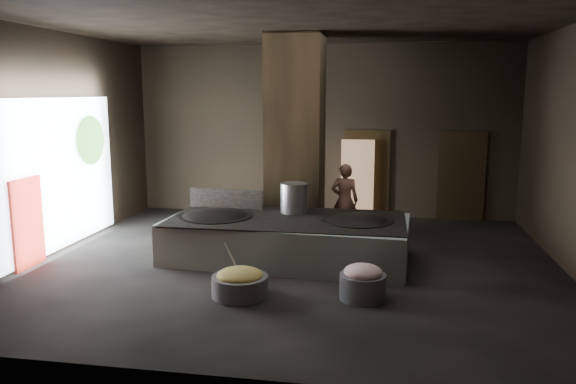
% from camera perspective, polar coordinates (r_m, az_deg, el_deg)
% --- Properties ---
extents(floor, '(10.00, 9.00, 0.10)m').
position_cam_1_polar(floor, '(10.95, 0.70, -7.47)').
color(floor, black).
rests_on(floor, ground).
extents(ceiling, '(10.00, 9.00, 0.10)m').
position_cam_1_polar(ceiling, '(10.53, 0.76, 17.16)').
color(ceiling, black).
rests_on(ceiling, back_wall).
extents(back_wall, '(10.00, 0.10, 4.50)m').
position_cam_1_polar(back_wall, '(14.99, 3.52, 6.21)').
color(back_wall, black).
rests_on(back_wall, ground).
extents(front_wall, '(10.00, 0.10, 4.50)m').
position_cam_1_polar(front_wall, '(6.08, -6.13, 0.56)').
color(front_wall, black).
rests_on(front_wall, ground).
extents(left_wall, '(0.10, 9.00, 4.50)m').
position_cam_1_polar(left_wall, '(12.35, -23.17, 4.61)').
color(left_wall, black).
rests_on(left_wall, ground).
extents(pillar, '(1.20, 1.20, 4.50)m').
position_cam_1_polar(pillar, '(12.41, 0.76, 5.44)').
color(pillar, black).
rests_on(pillar, ground).
extents(hearth_platform, '(4.79, 2.51, 0.81)m').
position_cam_1_polar(hearth_platform, '(11.08, -0.08, -4.81)').
color(hearth_platform, silver).
rests_on(hearth_platform, ground).
extents(platform_cap, '(4.56, 2.19, 0.03)m').
position_cam_1_polar(platform_cap, '(10.98, -0.09, -2.74)').
color(platform_cap, black).
rests_on(platform_cap, hearth_platform).
extents(wok_left, '(1.47, 1.47, 0.41)m').
position_cam_1_polar(wok_left, '(11.29, -7.41, -2.82)').
color(wok_left, black).
rests_on(wok_left, hearth_platform).
extents(wok_left_rim, '(1.50, 1.50, 0.05)m').
position_cam_1_polar(wok_left_rim, '(11.27, -7.42, -2.47)').
color(wok_left_rim, black).
rests_on(wok_left_rim, hearth_platform).
extents(wok_right, '(1.37, 1.37, 0.38)m').
position_cam_1_polar(wok_right, '(10.90, 6.98, -3.27)').
color(wok_right, black).
rests_on(wok_right, hearth_platform).
extents(wok_right_rim, '(1.40, 1.40, 0.05)m').
position_cam_1_polar(wok_right_rim, '(10.88, 6.99, -2.91)').
color(wok_right_rim, black).
rests_on(wok_right_rim, hearth_platform).
extents(stock_pot, '(0.57, 0.57, 0.61)m').
position_cam_1_polar(stock_pot, '(11.44, 0.64, -0.62)').
color(stock_pot, '#B1B4B9').
rests_on(stock_pot, hearth_platform).
extents(splash_guard, '(1.62, 0.16, 0.41)m').
position_cam_1_polar(splash_guard, '(11.98, -6.31, -0.68)').
color(splash_guard, black).
rests_on(splash_guard, hearth_platform).
extents(cook, '(0.62, 0.41, 1.69)m').
position_cam_1_polar(cook, '(12.76, 5.78, -0.87)').
color(cook, '#9F6751').
rests_on(cook, ground).
extents(veg_basin, '(1.02, 1.02, 0.34)m').
position_cam_1_polar(veg_basin, '(9.22, -4.91, -9.49)').
color(veg_basin, slate).
rests_on(veg_basin, ground).
extents(veg_fill, '(0.75, 0.75, 0.23)m').
position_cam_1_polar(veg_fill, '(9.17, -4.92, -8.41)').
color(veg_fill, '#93AA52').
rests_on(veg_fill, veg_basin).
extents(ladle, '(0.22, 0.32, 0.65)m').
position_cam_1_polar(ladle, '(9.28, -5.61, -6.89)').
color(ladle, '#B1B4B9').
rests_on(ladle, veg_basin).
extents(meat_basin, '(0.76, 0.76, 0.41)m').
position_cam_1_polar(meat_basin, '(9.14, 7.59, -9.50)').
color(meat_basin, slate).
rests_on(meat_basin, ground).
extents(meat_fill, '(0.61, 0.61, 0.23)m').
position_cam_1_polar(meat_fill, '(9.06, 7.63, -8.03)').
color(meat_fill, '#D47F82').
rests_on(meat_fill, meat_basin).
extents(doorway_near, '(1.18, 0.08, 2.38)m').
position_cam_1_polar(doorway_near, '(14.93, 8.01, 1.67)').
color(doorway_near, black).
rests_on(doorway_near, ground).
extents(doorway_near_glow, '(0.85, 0.04, 2.02)m').
position_cam_1_polar(doorway_near_glow, '(14.73, 7.06, 1.39)').
color(doorway_near_glow, '#8C6647').
rests_on(doorway_near_glow, ground).
extents(doorway_far, '(1.18, 0.08, 2.38)m').
position_cam_1_polar(doorway_far, '(15.04, 17.19, 1.39)').
color(doorway_far, black).
rests_on(doorway_far, ground).
extents(doorway_far_glow, '(0.74, 0.04, 1.76)m').
position_cam_1_polar(doorway_far_glow, '(15.25, 18.21, 1.26)').
color(doorway_far_glow, '#8C6647').
rests_on(doorway_far_glow, ground).
extents(left_opening, '(0.04, 4.20, 3.10)m').
position_cam_1_polar(left_opening, '(12.53, -22.09, 1.75)').
color(left_opening, white).
rests_on(left_opening, ground).
extents(pavilion_sliver, '(0.05, 0.90, 1.70)m').
position_cam_1_polar(pavilion_sliver, '(11.55, -24.93, -2.88)').
color(pavilion_sliver, maroon).
rests_on(pavilion_sliver, ground).
extents(tree_silhouette, '(0.28, 1.10, 1.10)m').
position_cam_1_polar(tree_silhouette, '(13.36, -19.41, 4.98)').
color(tree_silhouette, '#194714').
rests_on(tree_silhouette, left_opening).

